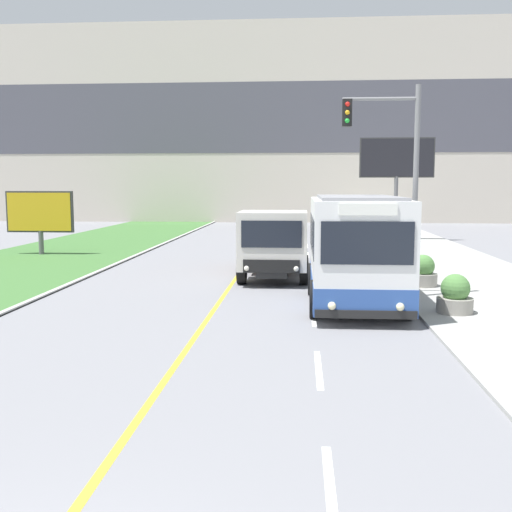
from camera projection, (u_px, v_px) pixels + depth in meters
name	position (u px, v px, depth m)	size (l,w,h in m)	color
apartment_block_background	(277.00, 127.00, 57.97)	(80.00, 8.04, 18.09)	beige
city_bus	(356.00, 251.00, 16.91)	(2.64, 5.66, 3.15)	white
dump_truck	(274.00, 245.00, 21.87)	(2.47, 6.70, 2.53)	black
traffic_light_mast	(395.00, 165.00, 17.77)	(2.28, 0.32, 6.37)	slate
billboard_large	(397.00, 162.00, 36.37)	(4.50, 0.24, 6.30)	#59595B
billboard_small	(40.00, 213.00, 29.45)	(3.35, 0.24, 3.15)	#59595B
planter_round_near	(455.00, 296.00, 15.86)	(0.95, 0.95, 1.04)	gray
planter_round_second	(423.00, 272.00, 20.06)	(0.95, 0.95, 1.06)	gray
planter_round_third	(402.00, 257.00, 24.26)	(1.00, 1.00, 1.06)	gray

